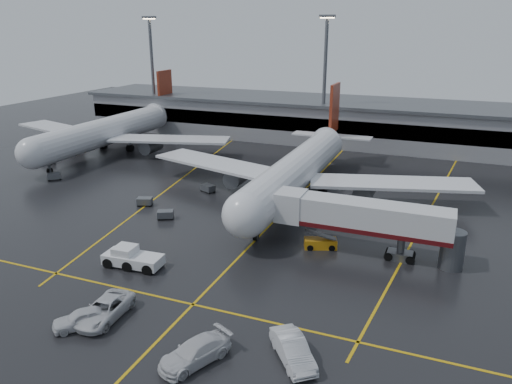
% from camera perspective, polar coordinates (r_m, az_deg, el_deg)
% --- Properties ---
extents(ground, '(220.00, 220.00, 0.00)m').
position_cam_1_polar(ground, '(62.98, 2.37, -3.12)').
color(ground, black).
rests_on(ground, ground).
extents(apron_line_centre, '(0.25, 90.00, 0.02)m').
position_cam_1_polar(apron_line_centre, '(62.97, 2.37, -3.11)').
color(apron_line_centre, gold).
rests_on(apron_line_centre, ground).
extents(apron_line_stop, '(60.00, 0.25, 0.02)m').
position_cam_1_polar(apron_line_stop, '(44.98, -7.33, -12.83)').
color(apron_line_stop, gold).
rests_on(apron_line_stop, ground).
extents(apron_line_left, '(9.99, 69.35, 0.02)m').
position_cam_1_polar(apron_line_left, '(79.64, -8.84, 1.41)').
color(apron_line_left, gold).
rests_on(apron_line_left, ground).
extents(apron_line_right, '(7.57, 69.64, 0.02)m').
position_cam_1_polar(apron_line_right, '(69.25, 19.44, -2.15)').
color(apron_line_right, gold).
rests_on(apron_line_right, ground).
extents(terminal, '(122.00, 19.00, 8.60)m').
position_cam_1_polar(terminal, '(106.61, 11.18, 8.08)').
color(terminal, gray).
rests_on(terminal, ground).
extents(light_mast_left, '(3.00, 1.20, 25.45)m').
position_cam_1_polar(light_mast_left, '(116.87, -11.96, 13.97)').
color(light_mast_left, '#595B60').
rests_on(light_mast_left, ground).
extents(light_mast_mid, '(3.00, 1.20, 25.45)m').
position_cam_1_polar(light_mast_mid, '(100.55, 8.00, 13.47)').
color(light_mast_mid, '#595B60').
rests_on(light_mast_mid, ground).
extents(main_airliner, '(48.80, 45.60, 14.10)m').
position_cam_1_polar(main_airliner, '(70.36, 5.07, 2.81)').
color(main_airliner, silver).
rests_on(main_airliner, ground).
extents(second_airliner, '(48.80, 45.60, 14.10)m').
position_cam_1_polar(second_airliner, '(100.20, -16.52, 6.92)').
color(second_airliner, silver).
rests_on(second_airliner, ground).
extents(jet_bridge, '(19.90, 3.40, 6.05)m').
position_cam_1_polar(jet_bridge, '(53.41, 12.32, -3.14)').
color(jet_bridge, silver).
rests_on(jet_bridge, ground).
extents(pushback_tractor, '(6.26, 2.98, 2.18)m').
position_cam_1_polar(pushback_tractor, '(52.25, -14.25, -7.48)').
color(pushback_tractor, silver).
rests_on(pushback_tractor, ground).
extents(belt_loader, '(3.86, 2.66, 2.26)m').
position_cam_1_polar(belt_loader, '(55.20, 7.50, -5.92)').
color(belt_loader, orange).
rests_on(belt_loader, ground).
extents(service_van_a, '(3.10, 6.18, 1.68)m').
position_cam_1_polar(service_van_a, '(44.26, -17.18, -12.91)').
color(service_van_a, silver).
rests_on(service_van_a, ground).
extents(service_van_b, '(4.58, 6.23, 1.68)m').
position_cam_1_polar(service_van_b, '(37.96, -7.11, -17.99)').
color(service_van_b, silver).
rests_on(service_van_b, ground).
extents(service_van_c, '(4.89, 5.44, 1.80)m').
position_cam_1_polar(service_van_c, '(37.94, 4.30, -17.80)').
color(service_van_c, silver).
rests_on(service_van_c, ground).
extents(service_van_d, '(4.59, 4.66, 1.59)m').
position_cam_1_polar(service_van_d, '(43.76, -19.55, -13.65)').
color(service_van_d, silver).
rests_on(service_van_d, ground).
extents(baggage_cart_a, '(2.37, 2.04, 1.12)m').
position_cam_1_polar(baggage_cart_a, '(63.74, -10.48, -2.55)').
color(baggage_cart_a, '#595B60').
rests_on(baggage_cart_a, ground).
extents(baggage_cart_b, '(2.32, 1.89, 1.12)m').
position_cam_1_polar(baggage_cart_b, '(69.03, -12.80, -1.03)').
color(baggage_cart_b, '#595B60').
rests_on(baggage_cart_b, ground).
extents(baggage_cart_c, '(2.35, 1.99, 1.12)m').
position_cam_1_polar(baggage_cart_c, '(73.11, -5.62, 0.48)').
color(baggage_cart_c, '#595B60').
rests_on(baggage_cart_c, ground).
extents(baggage_cart_d, '(2.16, 1.57, 1.12)m').
position_cam_1_polar(baggage_cart_d, '(95.36, -22.98, 3.41)').
color(baggage_cart_d, '#595B60').
rests_on(baggage_cart_d, ground).
extents(baggage_cart_e, '(2.35, 2.31, 1.12)m').
position_cam_1_polar(baggage_cart_e, '(84.94, -22.40, 1.72)').
color(baggage_cart_e, '#595B60').
rests_on(baggage_cart_e, ground).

